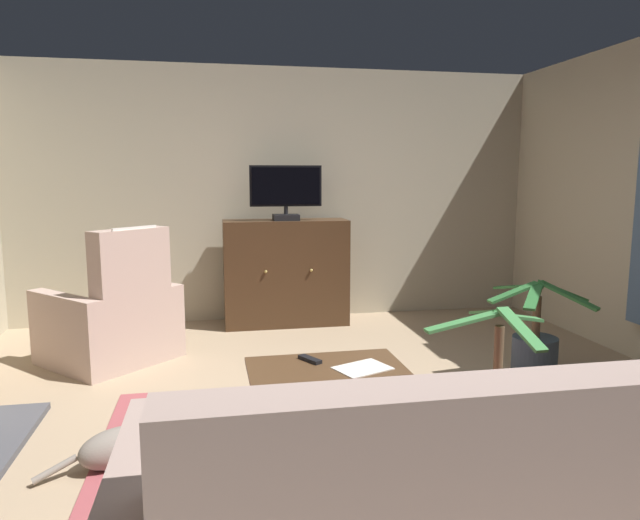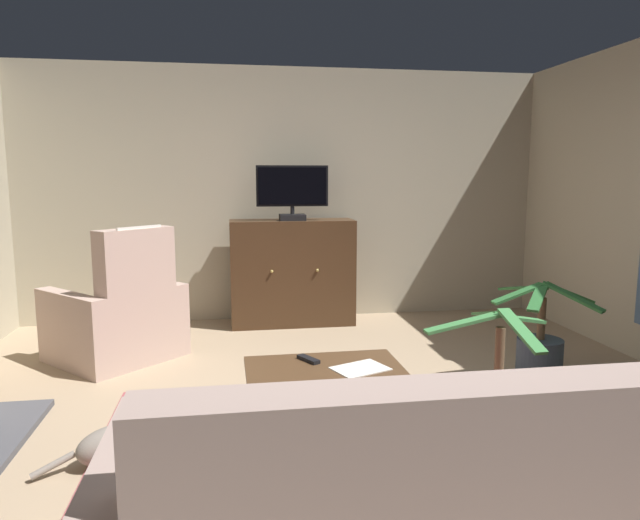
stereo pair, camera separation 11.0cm
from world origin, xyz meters
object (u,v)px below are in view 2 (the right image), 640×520
Objects in this scene: potted_plant_tall_palm_by_window at (540,350)px; cat at (123,441)px; coffee_table at (323,374)px; folded_newspaper at (360,369)px; television at (292,191)px; armchair_facing_sofa at (119,319)px; tv_cabinet at (292,275)px; tv_remote at (308,359)px; potted_plant_leafy_by_curtain at (497,389)px; sofa_floral at (431,520)px.

cat is (-2.88, -0.85, -0.10)m from potted_plant_tall_palm_by_window.
folded_newspaper is (0.20, -0.10, 0.05)m from coffee_table.
cat is (-1.11, -0.18, -0.25)m from coffee_table.
coffee_table is 1.15m from cat.
potted_plant_tall_palm_by_window is at bearing 16.49° from cat.
television is 2.04m from armchair_facing_sofa.
television is at bearing 132.77° from potted_plant_tall_palm_by_window.
coffee_table is at bearing -92.08° from tv_cabinet.
television is at bearing -90.00° from tv_cabinet.
coffee_table is 0.75× the size of armchair_facing_sofa.
television is 2.57m from tv_remote.
folded_newspaper is at bearing -25.79° from coffee_table.
potted_plant_leafy_by_curtain is (1.12, 0.04, -0.18)m from coffee_table.
tv_cabinet is at bearing 112.40° from potted_plant_leafy_by_curtain.
tv_remote is (-0.17, -2.44, -0.09)m from tv_cabinet.
cat is at bearing 136.16° from sofa_floral.
tv_remote is at bearing -94.02° from television.
armchair_facing_sofa reaches higher than tv_remote.
potted_plant_leafy_by_curtain is (1.03, -2.44, -1.18)m from television.
television is 2.37× the size of folded_newspaper.
tv_remote is 1.12m from cat.
tv_remote is at bearing 14.85° from cat.
armchair_facing_sofa is (-1.60, 3.01, 0.03)m from sofa_floral.
folded_newspaper is at bearing 3.72° from cat.
tv_cabinet is 2.52m from potted_plant_tall_palm_by_window.
tv_cabinet reaches higher than sofa_floral.
coffee_table is 1.32× the size of cat.
potted_plant_leafy_by_curtain is at bearing 56.31° from sofa_floral.
tv_cabinet is 1.80m from armchair_facing_sofa.
potted_plant_leafy_by_curtain is at bearing -67.60° from tv_cabinet.
sofa_floral is 2.66× the size of potted_plant_leafy_by_curtain.
television is 1.03× the size of cat.
tv_remote is 0.33m from folded_newspaper.
potted_plant_tall_palm_by_window reaches higher than cat.
television reaches higher than potted_plant_tall_palm_by_window.
tv_remote is 1.22m from potted_plant_leafy_by_curtain.
cat is (-1.27, 1.22, -0.20)m from sofa_floral.
television is at bearing 90.96° from sofa_floral.
folded_newspaper is at bearing -87.59° from television.
tv_remote is at bearing -162.60° from potted_plant_tall_palm_by_window.
coffee_table is 1.41m from sofa_floral.
armchair_facing_sofa reaches higher than coffee_table.
television is 0.91× the size of potted_plant_tall_palm_by_window.
folded_newspaper is 0.38× the size of potted_plant_tall_palm_by_window.
tv_remote reaches higher than cat.
sofa_floral is at bearing -123.69° from potted_plant_leafy_by_curtain.
tv_cabinet reaches higher than coffee_table.
potted_plant_tall_palm_by_window is (1.56, 0.77, -0.21)m from folded_newspaper.
potted_plant_leafy_by_curtain is at bearing -14.14° from folded_newspaper.
sofa_floral is 2.85× the size of potted_plant_tall_palm_by_window.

